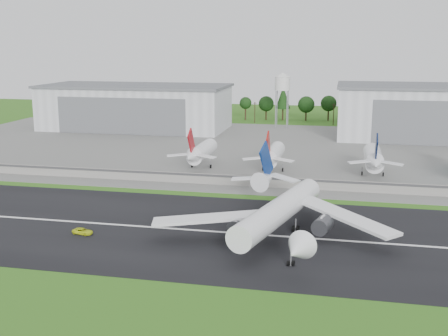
% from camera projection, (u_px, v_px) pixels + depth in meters
% --- Properties ---
extents(ground, '(600.00, 600.00, 0.00)m').
position_uv_depth(ground, '(211.00, 247.00, 124.20)').
color(ground, '#315E16').
rests_on(ground, ground).
extents(runway, '(320.00, 60.00, 0.10)m').
position_uv_depth(runway, '(220.00, 232.00, 133.74)').
color(runway, black).
rests_on(runway, ground).
extents(runway_centerline, '(220.00, 1.00, 0.02)m').
position_uv_depth(runway_centerline, '(220.00, 232.00, 133.72)').
color(runway_centerline, white).
rests_on(runway_centerline, runway).
extents(apron, '(320.00, 150.00, 0.10)m').
position_uv_depth(apron, '(276.00, 149.00, 238.75)').
color(apron, slate).
rests_on(apron, ground).
extents(blast_fence, '(240.00, 0.61, 3.50)m').
position_uv_depth(blast_fence, '(251.00, 181.00, 176.30)').
color(blast_fence, gray).
rests_on(blast_fence, ground).
extents(hangar_west, '(97.00, 44.00, 23.20)m').
position_uv_depth(hangar_west, '(136.00, 107.00, 295.53)').
color(hangar_west, silver).
rests_on(hangar_west, ground).
extents(hangar_east, '(102.00, 47.00, 25.20)m').
position_uv_depth(hangar_east, '(447.00, 112.00, 263.54)').
color(hangar_east, silver).
rests_on(hangar_east, ground).
extents(water_tower, '(8.40, 8.40, 29.40)m').
position_uv_depth(water_tower, '(282.00, 82.00, 296.54)').
color(water_tower, '#99999E').
rests_on(water_tower, ground).
extents(utility_poles, '(230.00, 3.00, 12.00)m').
position_uv_depth(utility_poles, '(293.00, 124.00, 315.13)').
color(utility_poles, black).
rests_on(utility_poles, ground).
extents(treeline, '(320.00, 16.00, 22.00)m').
position_uv_depth(treeline, '(296.00, 121.00, 329.45)').
color(treeline, black).
rests_on(treeline, ground).
extents(main_airliner, '(55.45, 58.53, 18.17)m').
position_uv_depth(main_airliner, '(279.00, 217.00, 129.42)').
color(main_airliner, white).
rests_on(main_airliner, runway).
extents(ground_vehicle, '(5.32, 3.18, 1.38)m').
position_uv_depth(ground_vehicle, '(83.00, 231.00, 132.14)').
color(ground_vehicle, '#D0DD1A').
rests_on(ground_vehicle, runway).
extents(parked_jet_red_a, '(7.36, 31.29, 16.62)m').
position_uv_depth(parked_jet_red_a, '(200.00, 152.00, 200.50)').
color(parked_jet_red_a, white).
rests_on(parked_jet_red_a, ground).
extents(parked_jet_red_b, '(7.36, 31.29, 16.53)m').
position_uv_depth(parked_jet_red_b, '(273.00, 155.00, 195.16)').
color(parked_jet_red_b, white).
rests_on(parked_jet_red_b, ground).
extents(parked_jet_navy, '(7.36, 31.29, 16.88)m').
position_uv_depth(parked_jet_navy, '(374.00, 159.00, 188.15)').
color(parked_jet_navy, white).
rests_on(parked_jet_navy, ground).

